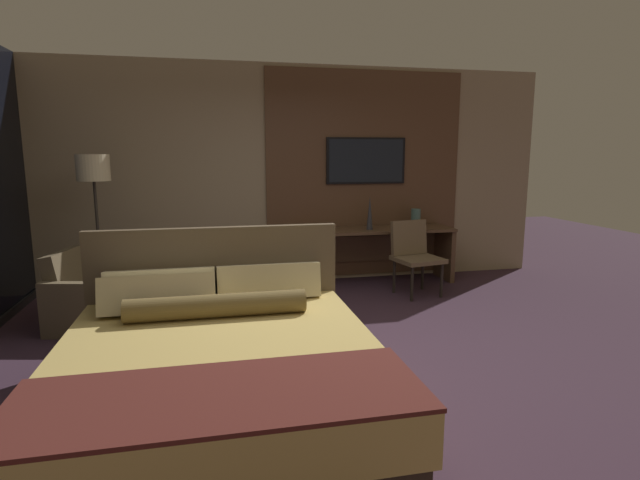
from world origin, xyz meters
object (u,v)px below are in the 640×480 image
tv (366,161)px  armchair_by_window (100,300)px  floor_lamp (94,180)px  book (308,229)px  bed (219,367)px  vase_short (416,218)px  vase_tall (370,213)px  desk_chair (414,251)px  desk (370,244)px

tv → armchair_by_window: (-3.13, -1.25, -1.34)m
floor_lamp → book: (2.41, 0.39, -0.67)m
bed → book: bed is taller
armchair_by_window → vase_short: vase_short is taller
armchair_by_window → tv: bearing=-55.6°
floor_lamp → book: 2.53m
tv → book: 1.21m
floor_lamp → vase_tall: (3.19, 0.30, -0.46)m
vase_tall → floor_lamp: bearing=-174.6°
tv → desk_chair: 1.41m
desk → vase_tall: bearing=-114.6°
bed → vase_short: bearing=48.9°
bed → armchair_by_window: size_ratio=2.18×
bed → book: bearing=68.4°
vase_short → book: vase_short is taller
book → bed: bearing=-111.6°
desk_chair → armchair_by_window: bearing=176.0°
armchair_by_window → vase_tall: (3.09, 0.91, 0.69)m
armchair_by_window → book: armchair_by_window is taller
vase_tall → desk_chair: bearing=-52.8°
desk_chair → floor_lamp: bearing=166.0°
armchair_by_window → floor_lamp: bearing=22.0°
armchair_by_window → vase_short: 3.96m
bed → desk: 3.63m
bed → floor_lamp: bearing=115.0°
bed → book: size_ratio=9.57×
tv → vase_tall: tv is taller
tv → book: (-0.83, -0.24, -0.85)m
tv → armchair_by_window: tv is taller
book → desk_chair: bearing=-27.5°
vase_short → book: size_ratio=1.02×
bed → vase_tall: size_ratio=5.11×
vase_short → book: bearing=-178.6°
armchair_by_window → floor_lamp: 1.31m
book → armchair_by_window: bearing=-156.4°
floor_lamp → vase_tall: floor_lamp is taller
vase_short → book: 1.47m
desk_chair → floor_lamp: (-3.58, 0.22, 0.88)m
desk_chair → floor_lamp: 3.70m
book → vase_short: bearing=1.4°
bed → vase_short: 4.07m
desk_chair → vase_short: bearing=55.5°
vase_tall → vase_short: 0.70m
tv → book: bearing=-163.8°
vase_tall → armchair_by_window: bearing=-163.5°
tv → book: tv is taller
desk → vase_tall: 0.45m
vase_short → bed: bearing=-131.1°
vase_tall → desk: bearing=65.4°
desk → vase_tall: vase_tall is taller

